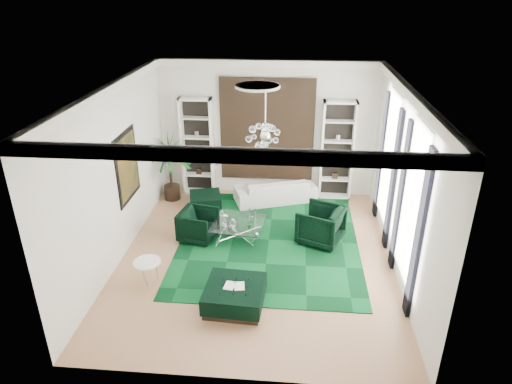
# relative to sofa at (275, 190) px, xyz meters

# --- Properties ---
(floor) EXTENTS (6.00, 7.00, 0.02)m
(floor) POSITION_rel_sofa_xyz_m (-0.29, -2.90, -0.34)
(floor) COLOR tan
(floor) RESTS_ON ground
(ceiling) EXTENTS (6.00, 7.00, 0.02)m
(ceiling) POSITION_rel_sofa_xyz_m (-0.29, -2.90, 3.48)
(ceiling) COLOR white
(ceiling) RESTS_ON ground
(wall_back) EXTENTS (6.00, 0.02, 3.80)m
(wall_back) POSITION_rel_sofa_xyz_m (-0.29, 0.61, 1.57)
(wall_back) COLOR silver
(wall_back) RESTS_ON ground
(wall_front) EXTENTS (6.00, 0.02, 3.80)m
(wall_front) POSITION_rel_sofa_xyz_m (-0.29, -6.41, 1.57)
(wall_front) COLOR silver
(wall_front) RESTS_ON ground
(wall_left) EXTENTS (0.02, 7.00, 3.80)m
(wall_left) POSITION_rel_sofa_xyz_m (-3.30, -2.90, 1.57)
(wall_left) COLOR silver
(wall_left) RESTS_ON ground
(wall_right) EXTENTS (0.02, 7.00, 3.80)m
(wall_right) POSITION_rel_sofa_xyz_m (2.72, -2.90, 1.57)
(wall_right) COLOR silver
(wall_right) RESTS_ON ground
(crown_molding) EXTENTS (6.00, 7.00, 0.18)m
(crown_molding) POSITION_rel_sofa_xyz_m (-0.29, -2.90, 3.37)
(crown_molding) COLOR white
(crown_molding) RESTS_ON ceiling
(ceiling_medallion) EXTENTS (0.90, 0.90, 0.05)m
(ceiling_medallion) POSITION_rel_sofa_xyz_m (-0.29, -2.60, 3.44)
(ceiling_medallion) COLOR white
(ceiling_medallion) RESTS_ON ceiling
(tapestry) EXTENTS (2.50, 0.06, 2.80)m
(tapestry) POSITION_rel_sofa_xyz_m (-0.29, 0.56, 1.57)
(tapestry) COLOR black
(tapestry) RESTS_ON wall_back
(shelving_left) EXTENTS (0.90, 0.38, 2.80)m
(shelving_left) POSITION_rel_sofa_xyz_m (-2.24, 0.41, 1.07)
(shelving_left) COLOR white
(shelving_left) RESTS_ON floor
(shelving_right) EXTENTS (0.90, 0.38, 2.80)m
(shelving_right) POSITION_rel_sofa_xyz_m (1.66, 0.41, 1.07)
(shelving_right) COLOR white
(shelving_right) RESTS_ON floor
(painting) EXTENTS (0.04, 1.30, 1.60)m
(painting) POSITION_rel_sofa_xyz_m (-3.26, -2.30, 1.52)
(painting) COLOR black
(painting) RESTS_ON wall_left
(window_near) EXTENTS (0.03, 1.10, 2.90)m
(window_near) POSITION_rel_sofa_xyz_m (2.70, -3.80, 1.57)
(window_near) COLOR white
(window_near) RESTS_ON wall_right
(curtain_near_a) EXTENTS (0.07, 0.30, 3.25)m
(curtain_near_a) POSITION_rel_sofa_xyz_m (2.67, -4.58, 1.32)
(curtain_near_a) COLOR black
(curtain_near_a) RESTS_ON floor
(curtain_near_b) EXTENTS (0.07, 0.30, 3.25)m
(curtain_near_b) POSITION_rel_sofa_xyz_m (2.67, -3.02, 1.32)
(curtain_near_b) COLOR black
(curtain_near_b) RESTS_ON floor
(window_far) EXTENTS (0.03, 1.10, 2.90)m
(window_far) POSITION_rel_sofa_xyz_m (2.70, -1.40, 1.57)
(window_far) COLOR white
(window_far) RESTS_ON wall_right
(curtain_far_a) EXTENTS (0.07, 0.30, 3.25)m
(curtain_far_a) POSITION_rel_sofa_xyz_m (2.67, -2.18, 1.32)
(curtain_far_a) COLOR black
(curtain_far_a) RESTS_ON floor
(curtain_far_b) EXTENTS (0.07, 0.30, 3.25)m
(curtain_far_b) POSITION_rel_sofa_xyz_m (2.67, -0.62, 1.32)
(curtain_far_b) COLOR black
(curtain_far_b) RESTS_ON floor
(rug) EXTENTS (4.20, 5.00, 0.02)m
(rug) POSITION_rel_sofa_xyz_m (-0.04, -2.17, -0.32)
(rug) COLOR black
(rug) RESTS_ON floor
(sofa) EXTENTS (2.40, 1.57, 0.65)m
(sofa) POSITION_rel_sofa_xyz_m (0.00, 0.00, 0.00)
(sofa) COLOR silver
(sofa) RESTS_ON floor
(armchair_left) EXTENTS (0.97, 0.96, 0.76)m
(armchair_left) POSITION_rel_sofa_xyz_m (-1.73, -2.24, 0.05)
(armchair_left) COLOR black
(armchair_left) RESTS_ON floor
(armchair_right) EXTENTS (1.27, 1.25, 0.89)m
(armchair_right) POSITION_rel_sofa_xyz_m (1.17, -2.11, 0.12)
(armchair_right) COLOR black
(armchair_right) RESTS_ON floor
(coffee_table) EXTENTS (1.31, 1.31, 0.41)m
(coffee_table) POSITION_rel_sofa_xyz_m (-0.77, -2.10, -0.12)
(coffee_table) COLOR white
(coffee_table) RESTS_ON floor
(ottoman_side) EXTENTS (1.00, 1.00, 0.37)m
(ottoman_side) POSITION_rel_sofa_xyz_m (-1.89, -0.52, -0.14)
(ottoman_side) COLOR black
(ottoman_side) RESTS_ON floor
(ottoman_front) EXTENTS (1.16, 1.16, 0.44)m
(ottoman_front) POSITION_rel_sofa_xyz_m (-0.55, -4.63, -0.11)
(ottoman_front) COLOR black
(ottoman_front) RESTS_ON floor
(book) EXTENTS (0.39, 0.26, 0.03)m
(book) POSITION_rel_sofa_xyz_m (-0.55, -4.63, 0.13)
(book) COLOR white
(book) RESTS_ON ottoman_front
(side_table) EXTENTS (0.72, 0.72, 0.53)m
(side_table) POSITION_rel_sofa_xyz_m (-2.38, -4.11, -0.06)
(side_table) COLOR white
(side_table) RESTS_ON floor
(palm) EXTENTS (1.63, 1.63, 2.44)m
(palm) POSITION_rel_sofa_xyz_m (-2.92, -0.11, 0.90)
(palm) COLOR #155820
(palm) RESTS_ON floor
(chandelier) EXTENTS (1.06, 1.06, 0.75)m
(chandelier) POSITION_rel_sofa_xyz_m (-0.11, -2.88, 2.52)
(chandelier) COLOR white
(chandelier) RESTS_ON ceiling
(table_plant) EXTENTS (0.15, 0.13, 0.24)m
(table_plant) POSITION_rel_sofa_xyz_m (-0.48, -2.35, 0.21)
(table_plant) COLOR #155820
(table_plant) RESTS_ON coffee_table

